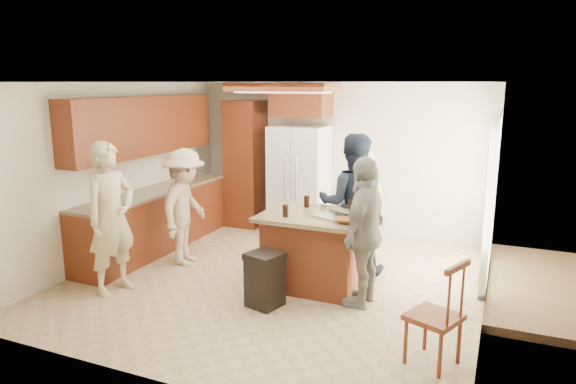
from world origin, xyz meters
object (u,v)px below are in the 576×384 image
at_px(person_side_right, 365,232).
at_px(spindle_chair, 436,318).
at_px(person_front_left, 111,218).
at_px(refrigerator, 299,180).
at_px(trash_bin, 265,279).
at_px(kitchen_island, 315,250).
at_px(person_counter, 185,207).
at_px(person_behind_right, 360,206).
at_px(person_behind_left, 352,204).

height_order(person_side_right, spindle_chair, person_side_right).
bearing_deg(person_front_left, refrigerator, -10.20).
xyz_separation_m(trash_bin, spindle_chair, (1.94, -0.52, 0.13)).
bearing_deg(person_front_left, person_side_right, -65.01).
distance_m(person_front_left, kitchen_island, 2.47).
relative_size(person_counter, refrigerator, 0.90).
bearing_deg(person_behind_right, person_front_left, 9.35).
distance_m(person_front_left, refrigerator, 3.41).
distance_m(person_counter, trash_bin, 1.90).
xyz_separation_m(kitchen_island, trash_bin, (-0.31, -0.77, -0.16)).
xyz_separation_m(person_side_right, kitchen_island, (-0.69, 0.27, -0.38)).
xyz_separation_m(person_behind_left, trash_bin, (-0.58, -1.46, -0.61)).
bearing_deg(trash_bin, person_behind_right, 73.60).
xyz_separation_m(person_behind_left, kitchen_island, (-0.27, -0.69, -0.46)).
height_order(trash_bin, spindle_chair, spindle_chair).
height_order(person_behind_left, person_side_right, person_behind_left).
height_order(refrigerator, trash_bin, refrigerator).
distance_m(person_behind_left, person_counter, 2.30).
distance_m(person_counter, refrigerator, 2.23).
relative_size(person_side_right, refrigerator, 0.95).
bearing_deg(refrigerator, person_front_left, -109.04).
relative_size(person_front_left, refrigerator, 1.02).
height_order(person_counter, trash_bin, person_counter).
bearing_deg(spindle_chair, kitchen_island, 141.51).
height_order(kitchen_island, trash_bin, kitchen_island).
distance_m(person_counter, kitchen_island, 1.97).
distance_m(kitchen_island, trash_bin, 0.85).
bearing_deg(spindle_chair, refrigerator, 128.16).
distance_m(person_counter, spindle_chair, 3.84).
distance_m(refrigerator, trash_bin, 3.05).
bearing_deg(person_side_right, kitchen_island, -105.09).
relative_size(person_behind_left, trash_bin, 2.96).
height_order(kitchen_island, spindle_chair, spindle_chair).
bearing_deg(trash_bin, refrigerator, 104.45).
bearing_deg(person_behind_left, person_side_right, 98.04).
bearing_deg(person_behind_left, person_front_left, 20.39).
bearing_deg(trash_bin, kitchen_island, 67.78).
bearing_deg(person_side_right, person_counter, -91.51).
relative_size(kitchen_island, spindle_chair, 1.29).
height_order(person_counter, refrigerator, refrigerator).
bearing_deg(spindle_chair, person_behind_left, 124.38).
height_order(person_front_left, spindle_chair, person_front_left).
bearing_deg(person_side_right, spindle_chair, 48.39).
bearing_deg(spindle_chair, person_front_left, 177.08).
relative_size(person_front_left, person_side_right, 1.07).
bearing_deg(person_side_right, trash_bin, -57.51).
relative_size(trash_bin, spindle_chair, 0.63).
relative_size(refrigerator, kitchen_island, 1.41).
height_order(person_side_right, person_counter, person_side_right).
xyz_separation_m(person_behind_left, spindle_chair, (1.36, -1.98, -0.48)).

